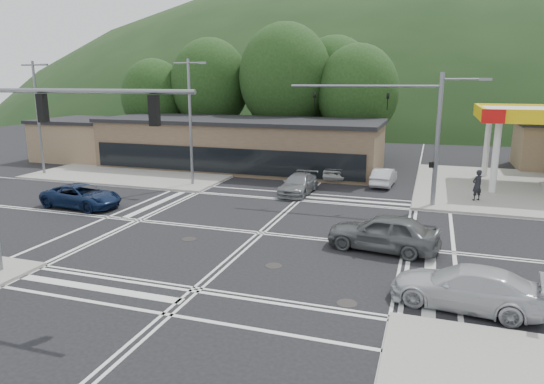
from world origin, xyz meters
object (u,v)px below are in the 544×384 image
(pedestrian, at_px, (477,185))
(car_silver_east, at_px, (466,287))
(car_blue_west, at_px, (82,196))
(car_northbound, at_px, (298,184))
(car_queue_b, at_px, (337,168))
(car_grey_center, at_px, (383,232))
(car_queue_a, at_px, (384,177))

(pedestrian, bearing_deg, car_silver_east, 44.73)
(car_blue_west, distance_m, car_northbound, 13.81)
(pedestrian, bearing_deg, car_queue_b, -66.79)
(car_grey_center, xyz_separation_m, car_queue_b, (-5.10, 15.72, -0.05))
(car_queue_a, xyz_separation_m, car_queue_b, (-3.75, 1.61, 0.15))
(car_queue_b, bearing_deg, car_queue_a, 153.25)
(car_blue_west, bearing_deg, car_queue_b, -38.74)
(car_silver_east, distance_m, car_queue_b, 22.24)
(car_grey_center, bearing_deg, car_queue_a, -167.08)
(car_silver_east, relative_size, car_queue_a, 1.25)
(car_queue_a, height_order, pedestrian, pedestrian)
(car_blue_west, distance_m, car_grey_center, 18.27)
(car_queue_b, bearing_deg, car_northbound, 72.70)
(car_grey_center, relative_size, car_queue_b, 1.06)
(car_blue_west, relative_size, car_queue_b, 1.06)
(car_northbound, relative_size, pedestrian, 2.33)
(car_blue_west, relative_size, pedestrian, 2.56)
(car_silver_east, distance_m, car_queue_a, 19.55)
(car_queue_b, xyz_separation_m, car_northbound, (-1.50, -6.11, -0.14))
(car_queue_a, distance_m, pedestrian, 6.92)
(car_silver_east, distance_m, car_northbound, 17.53)
(car_queue_a, distance_m, car_queue_b, 4.08)
(car_blue_west, xyz_separation_m, car_grey_center, (18.15, -2.04, 0.15))
(car_queue_b, relative_size, car_northbound, 1.03)
(car_blue_west, height_order, car_queue_a, car_blue_west)
(car_northbound, bearing_deg, car_queue_b, 78.64)
(car_blue_west, relative_size, car_queue_a, 1.26)
(car_queue_a, height_order, car_queue_b, car_queue_b)
(car_grey_center, bearing_deg, pedestrian, 163.93)
(car_blue_west, height_order, car_grey_center, car_grey_center)
(car_silver_east, bearing_deg, car_queue_a, -158.47)
(car_silver_east, xyz_separation_m, car_queue_a, (-4.60, 19.00, -0.07))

